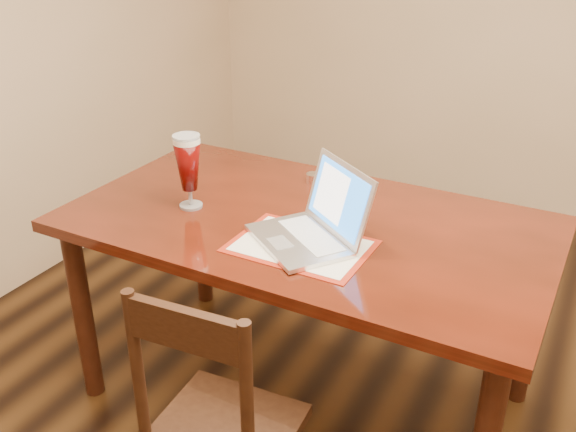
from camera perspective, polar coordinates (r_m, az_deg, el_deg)
The scene contains 2 objects.
dining_table at distance 2.43m, azimuth 1.43°, elevation -2.24°, with size 1.80×1.04×1.13m.
dining_chair at distance 2.04m, azimuth -6.22°, elevation -18.47°, with size 0.44×0.42×0.99m.
Camera 1 is at (0.45, -1.73, 1.89)m, focal length 40.00 mm.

